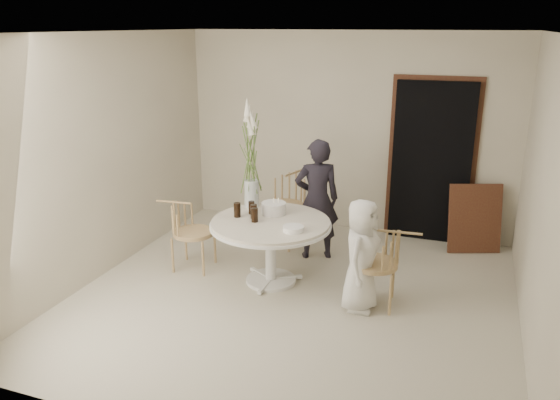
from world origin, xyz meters
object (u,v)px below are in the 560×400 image
(table, at_px, (271,231))
(birthday_cake, at_px, (274,208))
(flower_vase, at_px, (251,160))
(chair_right, at_px, (386,257))
(girl, at_px, (317,199))
(chair_left, at_px, (184,225))
(chair_far, at_px, (290,197))
(boy, at_px, (361,255))

(table, height_order, birthday_cake, birthday_cake)
(birthday_cake, relative_size, flower_vase, 0.22)
(chair_right, distance_m, birthday_cake, 1.40)
(girl, bearing_deg, chair_left, 6.41)
(flower_vase, bearing_deg, chair_right, -16.62)
(table, relative_size, chair_left, 1.62)
(chair_far, height_order, chair_right, chair_far)
(chair_far, distance_m, boy, 1.97)
(table, xyz_separation_m, flower_vase, (-0.39, 0.39, 0.68))
(table, height_order, flower_vase, flower_vase)
(chair_left, bearing_deg, birthday_cake, -84.67)
(chair_left, bearing_deg, flower_vase, -68.55)
(table, bearing_deg, chair_left, 178.45)
(table, height_order, chair_left, chair_left)
(table, xyz_separation_m, birthday_cake, (-0.05, 0.23, 0.18))
(chair_left, xyz_separation_m, boy, (2.16, -0.28, 0.05))
(table, distance_m, boy, 1.09)
(girl, xyz_separation_m, flower_vase, (-0.66, -0.46, 0.55))
(boy, bearing_deg, chair_far, 45.43)
(chair_far, xyz_separation_m, girl, (0.47, -0.41, 0.14))
(chair_right, height_order, birthday_cake, birthday_cake)
(chair_far, bearing_deg, chair_right, -27.02)
(boy, height_order, flower_vase, flower_vase)
(table, bearing_deg, birthday_cake, 102.22)
(chair_far, xyz_separation_m, flower_vase, (-0.19, -0.87, 0.69))
(chair_far, height_order, girl, girl)
(chair_right, relative_size, birthday_cake, 3.04)
(boy, bearing_deg, birthday_cake, 72.25)
(chair_right, height_order, boy, boy)
(girl, relative_size, birthday_cake, 5.42)
(girl, bearing_deg, birthday_cake, 38.08)
(birthday_cake, bearing_deg, boy, -23.40)
(birthday_cake, xyz_separation_m, flower_vase, (-0.34, 0.16, 0.50))
(chair_left, distance_m, girl, 1.62)
(chair_right, xyz_separation_m, birthday_cake, (-1.33, 0.34, 0.25))
(table, distance_m, chair_right, 1.29)
(chair_far, xyz_separation_m, chair_left, (-0.90, -1.23, -0.07))
(boy, xyz_separation_m, birthday_cake, (-1.11, 0.48, 0.21))
(table, relative_size, girl, 0.89)
(chair_right, relative_size, flower_vase, 0.66)
(boy, bearing_deg, table, 82.33)
(table, distance_m, birthday_cake, 0.30)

